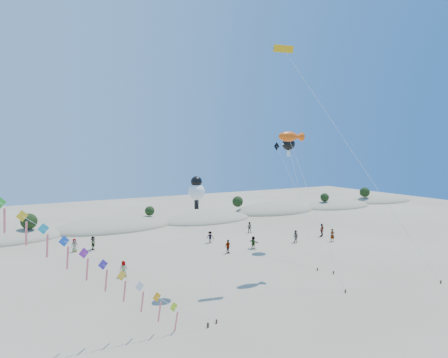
% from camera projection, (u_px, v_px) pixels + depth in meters
% --- Properties ---
extents(dune_ridge, '(145.30, 11.49, 5.57)m').
position_uv_depth(dune_ridge, '(121.00, 227.00, 60.22)').
color(dune_ridge, gray).
rests_on(dune_ridge, ground).
extents(fish_kite, '(2.91, 7.68, 14.32)m').
position_uv_depth(fish_kite, '(291.00, 137.00, 37.54)').
color(fish_kite, '#3F2D1E').
rests_on(fish_kite, ground).
extents(cartoon_kite_low, '(2.29, 7.44, 10.19)m').
position_uv_depth(cartoon_kite_low, '(196.00, 190.00, 32.74)').
color(cartoon_kite_low, '#3F2D1E').
rests_on(cartoon_kite_low, ground).
extents(cartoon_kite_high, '(4.69, 10.46, 14.70)m').
position_uv_depth(cartoon_kite_high, '(289.00, 143.00, 47.73)').
color(cartoon_kite_high, '#3F2D1E').
rests_on(cartoon_kite_high, ground).
extents(parafoil_kite, '(12.36, 10.15, 22.64)m').
position_uv_depth(parafoil_kite, '(288.00, 56.00, 36.25)').
color(parafoil_kite, '#3F2D1E').
rests_on(parafoil_kite, ground).
extents(dark_kite, '(2.54, 12.56, 13.47)m').
position_uv_depth(dark_kite, '(289.00, 174.00, 45.51)').
color(dark_kite, '#3F2D1E').
rests_on(dark_kite, ground).
extents(beachgoers, '(33.37, 12.94, 1.86)m').
position_uv_depth(beachgoers, '(218.00, 240.00, 48.46)').
color(beachgoers, slate).
rests_on(beachgoers, ground).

